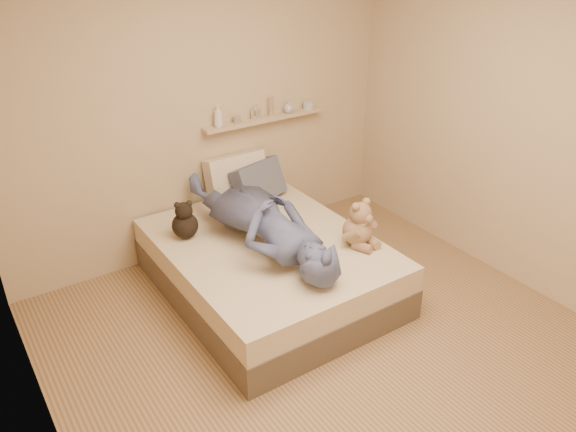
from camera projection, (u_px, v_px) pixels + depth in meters
room at (350, 183)px, 3.28m from camera, size 3.80×3.80×3.80m
bed at (268, 267)px, 4.46m from camera, size 1.50×1.90×0.45m
game_console at (314, 253)px, 3.93m from camera, size 0.17×0.10×0.06m
teddy_bear at (359, 227)px, 4.26m from camera, size 0.31×0.31×0.38m
dark_plush at (185, 222)px, 4.37m from camera, size 0.21×0.21×0.32m
pillow_cream at (237, 177)px, 4.98m from camera, size 0.55×0.26×0.43m
pillow_grey at (259, 182)px, 4.96m from camera, size 0.55×0.39×0.37m
person at (261, 220)px, 4.26m from camera, size 0.64×1.70×0.41m
wall_shelf at (265, 119)px, 5.00m from camera, size 1.20×0.12×0.03m
shelf_bottles at (263, 111)px, 4.95m from camera, size 1.03×0.12×0.19m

